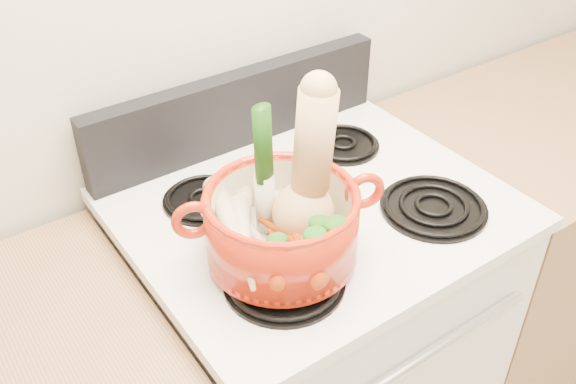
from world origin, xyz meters
TOP-DOWN VIEW (x-y plane):
  - stove_body at (0.00, 1.40)m, footprint 0.76×0.65m
  - cooktop at (0.00, 1.40)m, footprint 0.78×0.67m
  - control_backsplash at (0.00, 1.70)m, footprint 0.76×0.05m
  - oven_handle at (0.00, 1.06)m, footprint 0.60×0.02m
  - counter_right at (1.07, 1.40)m, footprint 1.36×0.65m
  - burner_front_left at (-0.19, 1.24)m, footprint 0.22×0.22m
  - burner_front_right at (0.19, 1.24)m, footprint 0.22×0.22m
  - burner_back_left at (-0.19, 1.54)m, footprint 0.17×0.17m
  - burner_back_right at (0.19, 1.54)m, footprint 0.17×0.17m
  - dutch_oven at (-0.16, 1.29)m, footprint 0.36×0.36m
  - pot_handle_left at (-0.31, 1.34)m, footprint 0.08×0.04m
  - pot_handle_right at (-0.01, 1.24)m, footprint 0.08×0.04m
  - squash at (-0.11, 1.29)m, footprint 0.17×0.16m
  - leek at (-0.16, 1.34)m, footprint 0.06×0.06m
  - ginger at (-0.12, 1.37)m, footprint 0.09×0.07m
  - parsnip_0 at (-0.22, 1.33)m, footprint 0.16×0.21m
  - parsnip_1 at (-0.25, 1.32)m, footprint 0.05×0.18m
  - parsnip_2 at (-0.21, 1.36)m, footprint 0.05×0.20m
  - parsnip_3 at (-0.24, 1.29)m, footprint 0.12×0.21m
  - parsnip_4 at (-0.24, 1.33)m, footprint 0.11×0.24m
  - carrot_0 at (-0.15, 1.26)m, footprint 0.08×0.18m
  - carrot_1 at (-0.18, 1.22)m, footprint 0.04×0.16m
  - carrot_2 at (-0.15, 1.27)m, footprint 0.03×0.15m
  - carrot_3 at (-0.20, 1.21)m, footprint 0.12×0.10m

SIDE VIEW (x-z plane):
  - counter_right at x=1.07m, z-range 0.00..0.90m
  - stove_body at x=0.00m, z-range 0.00..0.92m
  - oven_handle at x=0.00m, z-range 0.77..0.79m
  - cooktop at x=0.00m, z-range 0.92..0.95m
  - burner_front_left at x=-0.19m, z-range 0.95..0.97m
  - burner_front_right at x=0.19m, z-range 0.95..0.97m
  - burner_back_left at x=-0.19m, z-range 0.95..0.97m
  - burner_back_right at x=0.19m, z-range 0.95..0.97m
  - ginger at x=-0.12m, z-range 1.00..1.04m
  - carrot_0 at x=-0.15m, z-range 0.99..1.04m
  - carrot_1 at x=-0.18m, z-range 1.00..1.04m
  - parsnip_0 at x=-0.22m, z-range 0.99..1.05m
  - parsnip_1 at x=-0.25m, z-range 1.00..1.05m
  - carrot_2 at x=-0.15m, z-range 1.01..1.05m
  - parsnip_2 at x=-0.21m, z-range 1.00..1.06m
  - carrot_3 at x=-0.20m, z-range 1.01..1.05m
  - dutch_oven at x=-0.16m, z-range 0.97..1.11m
  - control_backsplash at x=0.00m, z-range 0.95..1.13m
  - parsnip_3 at x=-0.24m, z-range 1.01..1.07m
  - parsnip_4 at x=-0.24m, z-range 1.02..1.08m
  - pot_handle_left at x=-0.31m, z-range 1.04..1.12m
  - pot_handle_right at x=-0.01m, z-range 1.04..1.12m
  - leek at x=-0.16m, z-range 1.00..1.26m
  - squash at x=-0.11m, z-range 0.99..1.30m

